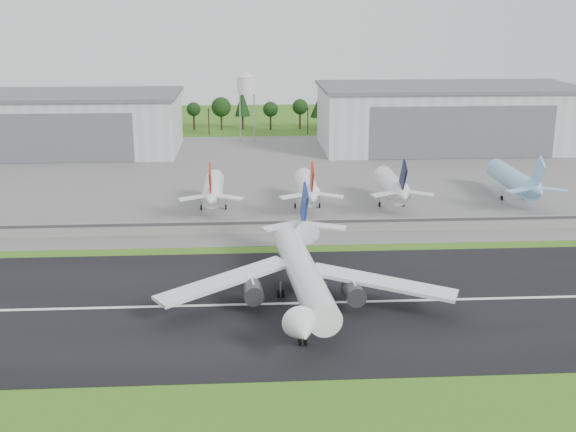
{
  "coord_description": "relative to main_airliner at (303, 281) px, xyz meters",
  "views": [
    {
      "loc": [
        -6.02,
        -119.43,
        55.99
      ],
      "look_at": [
        3.56,
        40.0,
        9.0
      ],
      "focal_mm": 45.0,
      "sensor_mm": 36.0,
      "label": 1
    }
  ],
  "objects": [
    {
      "name": "parked_jet_skyblue",
      "position": [
        68.56,
        72.02,
        1.38
      ],
      "size": [
        7.36,
        37.29,
        16.84
      ],
      "color": "#84BFE4",
      "rests_on": "ground"
    },
    {
      "name": "blast_fence",
      "position": [
        -4.67,
        45.42,
        -3.09
      ],
      "size": [
        240.0,
        0.61,
        3.5
      ],
      "color": "gray",
      "rests_on": "ground"
    },
    {
      "name": "main_airliner",
      "position": [
        0.0,
        0.0,
        0.0
      ],
      "size": [
        57.07,
        59.27,
        18.17
      ],
      "rotation": [
        0.0,
        0.0,
        3.23
      ],
      "color": "white",
      "rests_on": "runway"
    },
    {
      "name": "treeline",
      "position": [
        -4.67,
        205.43,
        -4.89
      ],
      "size": [
        320.0,
        16.0,
        22.0
      ],
      "primitive_type": null,
      "color": "black",
      "rests_on": "ground"
    },
    {
      "name": "parked_jet_red_b",
      "position": [
        6.7,
        66.99,
        1.25
      ],
      "size": [
        7.36,
        31.29,
        16.65
      ],
      "color": "white",
      "rests_on": "ground"
    },
    {
      "name": "runway",
      "position": [
        -4.67,
        0.43,
        -4.84
      ],
      "size": [
        320.0,
        60.0,
        0.1
      ],
      "primitive_type": "cube",
      "color": "black",
      "rests_on": "ground"
    },
    {
      "name": "apron",
      "position": [
        -4.67,
        110.43,
        -4.84
      ],
      "size": [
        320.0,
        150.0,
        0.1
      ],
      "primitive_type": "cube",
      "color": "slate",
      "rests_on": "ground"
    },
    {
      "name": "parked_jet_navy",
      "position": [
        31.02,
        67.02,
        1.42
      ],
      "size": [
        7.36,
        31.29,
        16.83
      ],
      "color": "silver",
      "rests_on": "ground"
    },
    {
      "name": "ground",
      "position": [
        -4.67,
        -9.57,
        -4.89
      ],
      "size": [
        600.0,
        600.0,
        0.0
      ],
      "primitive_type": "plane",
      "color": "#3B6718",
      "rests_on": "ground"
    },
    {
      "name": "parked_jet_red_a",
      "position": [
        -19.99,
        66.98,
        1.19
      ],
      "size": [
        7.36,
        31.29,
        16.58
      ],
      "color": "white",
      "rests_on": "ground"
    },
    {
      "name": "water_tower",
      "position": [
        -9.67,
        175.43,
        19.66
      ],
      "size": [
        8.4,
        8.4,
        29.4
      ],
      "color": "#99999E",
      "rests_on": "ground"
    },
    {
      "name": "hangar_west",
      "position": [
        -84.67,
        155.35,
        6.74
      ],
      "size": [
        97.0,
        44.0,
        23.2
      ],
      "color": "silver",
      "rests_on": "ground"
    },
    {
      "name": "runway_centerline",
      "position": [
        -4.67,
        0.43,
        -4.78
      ],
      "size": [
        220.0,
        1.0,
        0.02
      ],
      "primitive_type": "cube",
      "color": "white",
      "rests_on": "runway"
    },
    {
      "name": "utility_poles",
      "position": [
        -4.67,
        190.43,
        -4.89
      ],
      "size": [
        230.0,
        3.0,
        12.0
      ],
      "primitive_type": null,
      "color": "black",
      "rests_on": "ground"
    },
    {
      "name": "hangar_east",
      "position": [
        70.33,
        155.35,
        7.73
      ],
      "size": [
        102.0,
        47.0,
        25.2
      ],
      "color": "silver",
      "rests_on": "ground"
    }
  ]
}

